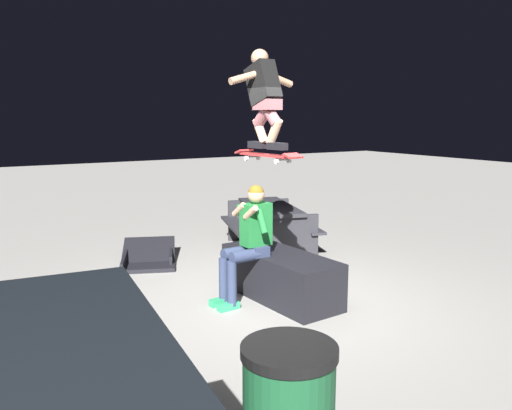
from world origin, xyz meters
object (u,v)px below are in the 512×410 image
at_px(ledge_box_main, 280,276).
at_px(person_sitting_on_ledge, 248,237).
at_px(picnic_table_back, 270,220).
at_px(skateboard, 267,155).
at_px(skater_airborne, 264,94).
at_px(kicker_ramp, 149,259).

height_order(ledge_box_main, person_sitting_on_ledge, person_sitting_on_ledge).
height_order(person_sitting_on_ledge, picnic_table_back, person_sitting_on_ledge).
distance_m(person_sitting_on_ledge, picnic_table_back, 2.48).
relative_size(skateboard, skater_airborne, 0.93).
relative_size(ledge_box_main, person_sitting_on_ledge, 1.17).
bearing_deg(person_sitting_on_ledge, skater_airborne, -95.95).
relative_size(skateboard, kicker_ramp, 0.77).
height_order(person_sitting_on_ledge, skateboard, skateboard).
bearing_deg(kicker_ramp, picnic_table_back, -98.59).
xyz_separation_m(ledge_box_main, skateboard, (0.02, 0.18, 1.46)).
bearing_deg(skateboard, ledge_box_main, -95.50).
bearing_deg(skateboard, skater_airborne, 6.34).
distance_m(kicker_ramp, picnic_table_back, 2.05).
distance_m(skateboard, skater_airborne, 0.69).
bearing_deg(skater_airborne, person_sitting_on_ledge, 84.05).
xyz_separation_m(ledge_box_main, kicker_ramp, (2.32, 0.84, -0.22)).
xyz_separation_m(person_sitting_on_ledge, skateboard, (-0.08, -0.21, 0.95)).
xyz_separation_m(person_sitting_on_ledge, kicker_ramp, (2.23, 0.45, -0.73)).
relative_size(person_sitting_on_ledge, skateboard, 1.34).
relative_size(skateboard, picnic_table_back, 0.51).
bearing_deg(skateboard, picnic_table_back, -33.42).
height_order(ledge_box_main, picnic_table_back, picnic_table_back).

